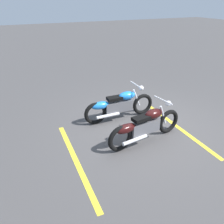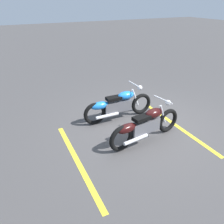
% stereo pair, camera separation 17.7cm
% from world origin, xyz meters
% --- Properties ---
extents(ground_plane, '(60.00, 60.00, 0.00)m').
position_xyz_m(ground_plane, '(0.00, 0.00, 0.00)').
color(ground_plane, '#474444').
extents(motorcycle_bright_foreground, '(2.23, 0.62, 1.04)m').
position_xyz_m(motorcycle_bright_foreground, '(0.54, -0.68, 0.46)').
color(motorcycle_bright_foreground, black).
rests_on(motorcycle_bright_foreground, ground).
extents(motorcycle_dark_foreground, '(2.22, 0.67, 1.04)m').
position_xyz_m(motorcycle_dark_foreground, '(0.49, 0.69, 0.46)').
color(motorcycle_dark_foreground, black).
rests_on(motorcycle_dark_foreground, ground).
extents(parking_stripe_near, '(0.21, 3.20, 0.01)m').
position_xyz_m(parking_stripe_near, '(-0.79, 0.52, 0.00)').
color(parking_stripe_near, yellow).
rests_on(parking_stripe_near, ground).
extents(parking_stripe_mid, '(0.21, 3.20, 0.01)m').
position_xyz_m(parking_stripe_mid, '(2.29, 0.71, 0.00)').
color(parking_stripe_mid, yellow).
rests_on(parking_stripe_mid, ground).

